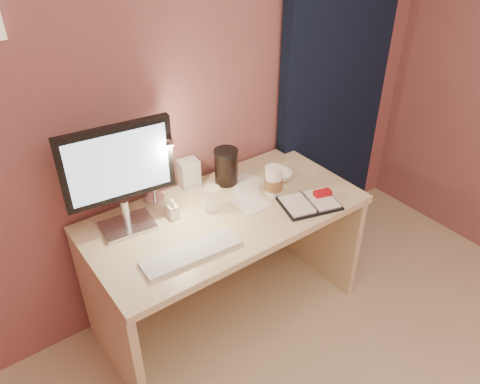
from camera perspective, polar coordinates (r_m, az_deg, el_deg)
room at (r=2.93m, az=10.36°, el=13.72°), size 3.50×3.50×3.50m
desk at (r=2.53m, az=-2.65°, el=-5.67°), size 1.40×0.70×0.73m
monitor at (r=2.13m, az=-14.58°, el=2.65°), size 0.50×0.20×0.53m
keyboard at (r=2.09m, az=-5.97°, el=-7.41°), size 0.46×0.16×0.02m
planner at (r=2.41m, az=8.57°, el=-1.22°), size 0.33×0.29×0.04m
paper_a at (r=2.40m, az=1.46°, el=-1.40°), size 0.16×0.16×0.00m
paper_b at (r=2.50m, az=0.74°, el=0.23°), size 0.19×0.19×0.00m
paper_c at (r=2.56m, az=0.99°, el=1.22°), size 0.19×0.19×0.00m
coffee_cup at (r=2.44m, az=4.11°, el=1.31°), size 0.10×0.10×0.16m
clear_cup at (r=2.31m, az=-3.38°, el=-0.88°), size 0.08×0.08×0.14m
bowl at (r=2.59m, az=4.84°, el=2.00°), size 0.17×0.17×0.04m
lotion_bottle at (r=2.29m, az=-8.20°, el=-2.07°), size 0.05×0.05×0.10m
dark_jar at (r=2.52m, az=-1.70°, el=2.92°), size 0.13×0.13×0.18m
product_box at (r=2.51m, az=-6.25°, el=2.29°), size 0.11×0.09×0.16m
desk_lamp at (r=2.23m, az=-10.07°, el=3.48°), size 0.12×0.27×0.44m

